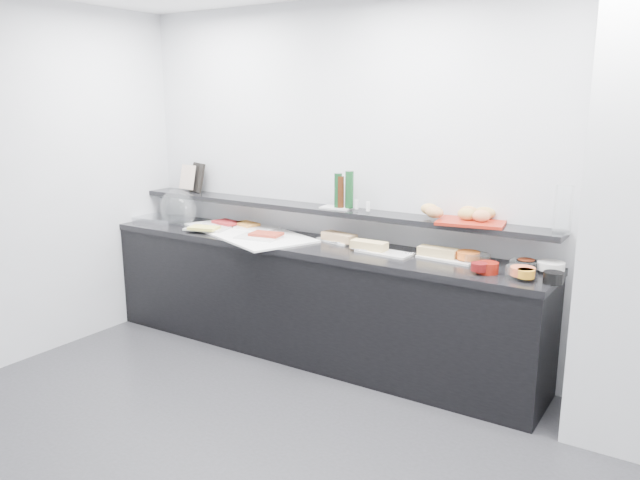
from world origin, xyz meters
The scene contains 54 objects.
back_wall centered at (0.00, 2.00, 1.35)m, with size 5.00×0.02×2.70m, color silver.
column centered at (1.50, 1.65, 1.35)m, with size 0.50×0.50×2.70m, color white.
buffet_cabinet centered at (-0.70, 1.70, 0.42)m, with size 3.60×0.60×0.85m, color black.
counter_top centered at (-0.70, 1.70, 0.88)m, with size 3.62×0.62×0.05m, color black.
wall_shelf centered at (-0.70, 1.88, 1.13)m, with size 3.60×0.25×0.04m, color black.
cloche_base centered at (-2.31, 1.70, 0.92)m, with size 0.45×0.30×0.04m, color #B7BABE.
cloche_dome centered at (-2.12, 1.73, 1.03)m, with size 0.45×0.30×0.34m, color white.
linen_runner centered at (-1.31, 1.71, 0.91)m, with size 1.23×0.58×0.01m, color white.
platter_meat_a centered at (-1.71, 1.83, 0.92)m, with size 0.27×0.18×0.01m, color silver.
food_meat_a centered at (-1.62, 1.80, 0.94)m, with size 0.24×0.15×0.02m, color maroon.
platter_salmon centered at (-1.33, 1.84, 0.92)m, with size 0.33×0.22×0.01m, color white.
food_salmon centered at (-1.44, 1.85, 0.94)m, with size 0.21×0.14×0.02m, color orange.
platter_cheese centered at (-1.66, 1.59, 0.92)m, with size 0.34×0.22×0.01m, color silver.
food_cheese centered at (-1.63, 1.53, 0.94)m, with size 0.23×0.15×0.02m, color #F5E75F.
platter_meat_b centered at (-1.09, 1.56, 0.92)m, with size 0.32×0.22×0.01m, color white.
food_meat_b centered at (-1.05, 1.61, 0.94)m, with size 0.24×0.15×0.02m, color maroon.
sandwich_plate_left centered at (-0.55, 1.83, 0.91)m, with size 0.31×0.13×0.01m, color white.
sandwich_food_left centered at (-0.51, 1.82, 0.94)m, with size 0.28×0.11×0.06m, color tan.
tongs_left centered at (-0.48, 1.76, 0.92)m, with size 0.01×0.01×0.16m, color #B7B9BE.
sandwich_plate_mid centered at (-0.07, 1.70, 0.91)m, with size 0.40×0.17×0.01m, color silver.
sandwich_food_mid centered at (-0.19, 1.70, 0.94)m, with size 0.26×0.10×0.06m, color #DCBB73.
tongs_mid centered at (-0.22, 1.65, 0.92)m, with size 0.01×0.01×0.16m, color silver.
sandwich_plate_right centered at (0.37, 1.78, 0.91)m, with size 0.39×0.17×0.01m, color silver.
sandwich_food_right centered at (0.30, 1.78, 0.94)m, with size 0.27×0.10×0.06m, color tan.
tongs_right centered at (0.14, 1.76, 0.92)m, with size 0.01×0.01×0.16m, color silver.
bowl_glass_fruit centered at (0.58, 1.77, 0.94)m, with size 0.17×0.17×0.07m, color silver.
fill_glass_fruit centered at (0.51, 1.80, 0.95)m, with size 0.15×0.15×0.05m, color orange.
bowl_black_jam centered at (0.90, 1.78, 0.94)m, with size 0.13×0.13×0.07m, color black.
fill_black_jam centered at (0.89, 1.80, 0.95)m, with size 0.11×0.11×0.05m, color #511C0B.
bowl_glass_cream centered at (0.89, 1.77, 0.94)m, with size 0.19×0.19×0.07m, color white.
fill_glass_cream centered at (1.04, 1.82, 0.95)m, with size 0.17×0.17×0.05m, color white.
bowl_red_jam centered at (0.71, 1.60, 0.94)m, with size 0.13×0.13×0.07m, color maroon.
fill_red_jam centered at (0.67, 1.55, 0.95)m, with size 0.10×0.10×0.05m, color #570C0C.
bowl_glass_salmon centered at (0.89, 1.61, 0.94)m, with size 0.15×0.15×0.07m, color white.
fill_glass_salmon centered at (0.93, 1.59, 0.95)m, with size 0.15×0.15×0.05m, color #D75E34.
bowl_black_fruit centered at (1.11, 1.59, 0.94)m, with size 0.12×0.12×0.07m, color black.
fill_black_fruit centered at (0.96, 1.55, 0.95)m, with size 0.10×0.10×0.05m, color orange.
framed_print centered at (-2.08, 1.94, 1.28)m, with size 0.23×0.02×0.26m, color black.
print_art centered at (-2.17, 1.92, 1.28)m, with size 0.20×0.00×0.22m, color #D5AD9A.
condiment_tray centered at (-0.58, 1.88, 1.16)m, with size 0.23×0.14×0.01m, color silver.
bottle_green_a centered at (-0.56, 1.87, 1.29)m, with size 0.06×0.06×0.26m, color #0E3317.
bottle_brown centered at (-0.54, 1.87, 1.28)m, with size 0.05×0.05×0.24m, color #361909.
bottle_green_b centered at (-0.47, 1.89, 1.30)m, with size 0.06×0.06×0.28m, color #103D1A.
bottle_hot centered at (-0.54, 1.88, 1.25)m, with size 0.05×0.05×0.18m, color #9F0B10.
shaker_salt centered at (-0.29, 1.85, 1.20)m, with size 0.03×0.03×0.07m, color white.
shaker_pepper centered at (-0.40, 1.88, 1.20)m, with size 0.03×0.03×0.07m, color silver.
bread_tray centered at (0.49, 1.87, 1.16)m, with size 0.44×0.31×0.02m, color maroon.
bread_roll_nw centered at (0.17, 1.91, 1.21)m, with size 0.13×0.08×0.08m, color tan.
bread_roll_n centered at (0.44, 1.96, 1.21)m, with size 0.13×0.08×0.08m, color #C08449.
bread_roll_ne centered at (0.55, 1.98, 1.21)m, with size 0.15×0.09×0.08m, color #B38744.
bread_roll_sw centered at (0.25, 1.82, 1.21)m, with size 0.14×0.09×0.08m, color #AD7342.
bread_roll_midw centered at (0.46, 1.87, 1.21)m, with size 0.12×0.08×0.08m, color #B89246.
bread_roll_mide centered at (0.56, 1.86, 1.21)m, with size 0.12×0.08×0.08m, color #CB7D4D.
carafe centered at (1.07, 1.87, 1.30)m, with size 0.11×0.11×0.30m, color white.
Camera 1 is at (1.86, -2.14, 1.98)m, focal length 35.00 mm.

